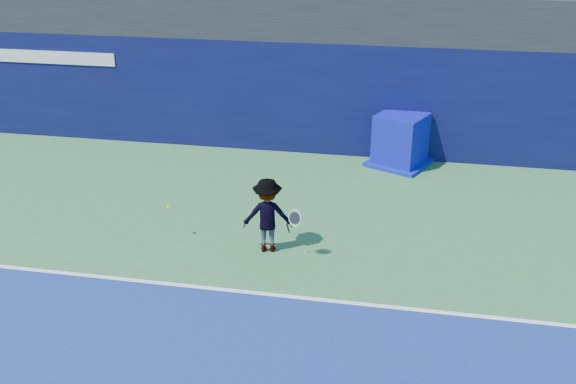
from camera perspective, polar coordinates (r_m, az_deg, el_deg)
name	(u,v)px	position (r m, az deg, el deg)	size (l,w,h in m)	color
baseline	(212,288)	(11.65, -6.73, -8.51)	(24.00, 0.10, 0.01)	white
stadium_band	(295,10)	(18.26, 0.65, 15.90)	(36.00, 3.00, 1.20)	black
back_wall_assembly	(288,94)	(17.74, 0.04, 8.71)	(36.00, 1.03, 3.00)	#0A0D3C
equipment_cart	(400,142)	(16.94, 9.96, 4.42)	(1.87, 1.87, 1.36)	#0B0EA5
tennis_player	(268,215)	(12.44, -1.82, -2.08)	(1.26, 0.74, 1.52)	white
tennis_ball	(168,207)	(13.08, -10.61, -1.31)	(0.07, 0.07, 0.07)	#B9D717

